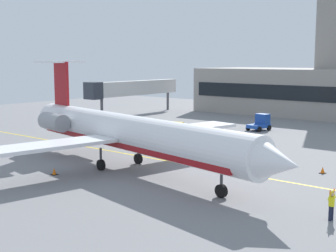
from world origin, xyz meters
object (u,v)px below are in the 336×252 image
regional_jet (125,132)px  marshaller (331,205)px  pushback_tractor (178,130)px  belt_loader (260,123)px

regional_jet → marshaller: 18.58m
pushback_tractor → marshaller: 30.63m
belt_loader → pushback_tractor: bearing=-112.0°
marshaller → belt_loader: bearing=125.2°
pushback_tractor → marshaller: size_ratio=2.41×
regional_jet → pushback_tractor: bearing=113.6°
marshaller → pushback_tractor: bearing=145.3°
regional_jet → pushback_tractor: regional_jet is taller
regional_jet → marshaller: bearing=-5.7°
belt_loader → marshaller: (20.49, -29.05, -0.03)m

